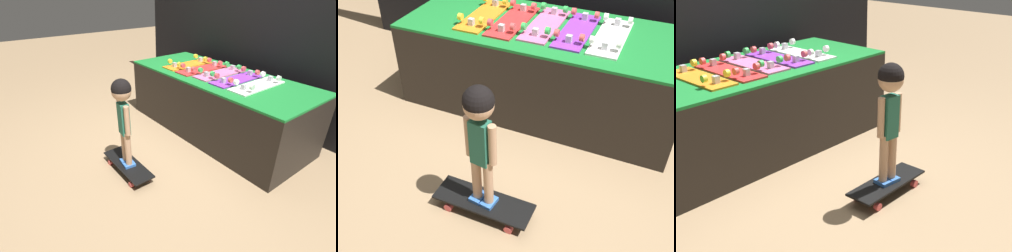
# 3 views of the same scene
# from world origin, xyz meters

# --- Properties ---
(ground_plane) EXTENTS (16.00, 16.00, 0.00)m
(ground_plane) POSITION_xyz_m (0.00, 0.00, 0.00)
(ground_plane) COLOR #9E7F5B
(display_rack) EXTENTS (2.14, 0.89, 0.69)m
(display_rack) POSITION_xyz_m (0.00, 0.64, 0.34)
(display_rack) COLOR black
(display_rack) RESTS_ON ground_plane
(skateboard_orange_on_rack) EXTENTS (0.21, 0.63, 0.09)m
(skateboard_orange_on_rack) POSITION_xyz_m (-0.50, 0.63, 0.71)
(skateboard_orange_on_rack) COLOR orange
(skateboard_orange_on_rack) RESTS_ON display_rack
(skateboard_red_on_rack) EXTENTS (0.21, 0.63, 0.09)m
(skateboard_red_on_rack) POSITION_xyz_m (-0.25, 0.62, 0.71)
(skateboard_red_on_rack) COLOR red
(skateboard_red_on_rack) RESTS_ON display_rack
(skateboard_pink_on_rack) EXTENTS (0.21, 0.63, 0.09)m
(skateboard_pink_on_rack) POSITION_xyz_m (0.00, 0.66, 0.71)
(skateboard_pink_on_rack) COLOR pink
(skateboard_pink_on_rack) RESTS_ON display_rack
(skateboard_purple_on_rack) EXTENTS (0.21, 0.63, 0.09)m
(skateboard_purple_on_rack) POSITION_xyz_m (0.25, 0.65, 0.71)
(skateboard_purple_on_rack) COLOR purple
(skateboard_purple_on_rack) RESTS_ON display_rack
(skateboard_white_on_rack) EXTENTS (0.21, 0.63, 0.09)m
(skateboard_white_on_rack) POSITION_xyz_m (0.50, 0.65, 0.71)
(skateboard_white_on_rack) COLOR white
(skateboard_white_on_rack) RESTS_ON display_rack
(skateboard_on_floor) EXTENTS (0.61, 0.20, 0.09)m
(skateboard_on_floor) POSITION_xyz_m (0.09, -0.60, 0.07)
(skateboard_on_floor) COLOR black
(skateboard_on_floor) RESTS_ON ground_plane
(child) EXTENTS (0.20, 0.17, 0.82)m
(child) POSITION_xyz_m (0.09, -0.60, 0.66)
(child) COLOR #3870C6
(child) RESTS_ON skateboard_on_floor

